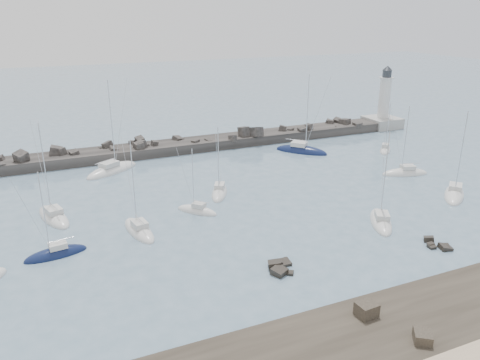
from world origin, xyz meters
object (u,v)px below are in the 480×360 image
(sailboat_6, at_px, (219,193))
(sailboat_4, at_px, (112,171))
(sailboat_2, at_px, (56,254))
(sailboat_10, at_px, (454,195))
(sailboat_5, at_px, (197,211))
(sailboat_1, at_px, (54,217))
(sailboat_11, at_px, (385,150))
(sailboat_9, at_px, (405,174))
(sailboat_3, at_px, (139,231))
(sailboat_8, at_px, (301,151))
(sailboat_7, at_px, (381,222))
(lighthouse, at_px, (383,114))

(sailboat_6, bearing_deg, sailboat_4, 127.76)
(sailboat_2, xyz_separation_m, sailboat_4, (10.26, 26.48, 0.01))
(sailboat_4, bearing_deg, sailboat_10, -35.04)
(sailboat_4, relative_size, sailboat_5, 1.70)
(sailboat_2, bearing_deg, sailboat_1, 88.28)
(sailboat_4, relative_size, sailboat_11, 1.62)
(sailboat_4, height_order, sailboat_5, sailboat_4)
(sailboat_2, xyz_separation_m, sailboat_9, (54.25, 5.90, 0.00))
(sailboat_3, relative_size, sailboat_8, 0.78)
(sailboat_7, relative_size, sailboat_8, 0.80)
(sailboat_6, bearing_deg, sailboat_3, -150.15)
(sailboat_10, bearing_deg, sailboat_3, 171.66)
(lighthouse, xyz_separation_m, sailboat_3, (-62.73, -31.69, -2.96))
(sailboat_6, distance_m, sailboat_10, 34.22)
(sailboat_11, bearing_deg, lighthouse, 52.64)
(lighthouse, xyz_separation_m, sailboat_5, (-54.34, -28.87, -2.96))
(sailboat_4, bearing_deg, sailboat_3, -91.43)
(lighthouse, relative_size, sailboat_7, 1.15)
(sailboat_7, distance_m, sailboat_9, 20.88)
(sailboat_5, xyz_separation_m, sailboat_7, (20.26, -12.58, 0.00))
(sailboat_7, height_order, sailboat_9, sailboat_7)
(sailboat_4, bearing_deg, sailboat_6, -52.24)
(sailboat_1, distance_m, sailboat_2, 10.46)
(sailboat_5, bearing_deg, sailboat_1, 162.91)
(sailboat_1, distance_m, sailboat_3, 12.48)
(sailboat_5, relative_size, sailboat_11, 0.95)
(sailboat_3, height_order, sailboat_9, sailboat_3)
(sailboat_2, height_order, sailboat_6, sailboat_6)
(sailboat_4, distance_m, sailboat_5, 22.84)
(sailboat_3, distance_m, sailboat_6, 15.51)
(sailboat_1, relative_size, sailboat_2, 1.26)
(sailboat_8, bearing_deg, sailboat_2, -152.17)
(sailboat_7, bearing_deg, sailboat_6, 131.01)
(sailboat_3, relative_size, sailboat_11, 1.24)
(sailboat_9, bearing_deg, sailboat_10, -90.23)
(sailboat_5, bearing_deg, sailboat_10, -14.50)
(sailboat_1, height_order, sailboat_2, sailboat_1)
(lighthouse, relative_size, sailboat_8, 0.92)
(sailboat_2, height_order, sailboat_10, sailboat_10)
(sailboat_1, relative_size, sailboat_5, 1.42)
(lighthouse, distance_m, sailboat_8, 29.16)
(sailboat_6, distance_m, sailboat_7, 23.16)
(sailboat_1, distance_m, sailboat_4, 18.86)
(sailboat_10, bearing_deg, sailboat_11, 74.78)
(sailboat_4, height_order, sailboat_9, sailboat_4)
(sailboat_2, bearing_deg, sailboat_8, 27.83)
(lighthouse, height_order, sailboat_3, lighthouse)
(sailboat_3, xyz_separation_m, sailboat_7, (28.65, -9.76, 0.00))
(sailboat_6, bearing_deg, lighthouse, 25.94)
(sailboat_8, xyz_separation_m, sailboat_10, (9.05, -28.19, -0.02))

